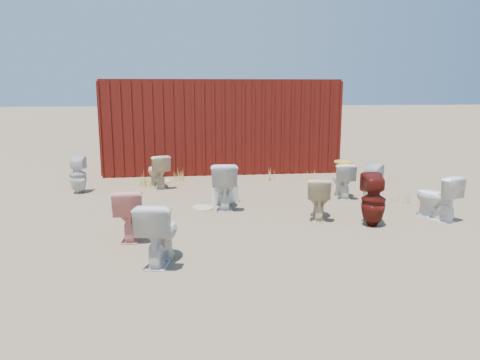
{
  "coord_description": "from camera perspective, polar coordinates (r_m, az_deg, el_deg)",
  "views": [
    {
      "loc": [
        -1.0,
        -7.64,
        2.19
      ],
      "look_at": [
        0.0,
        0.6,
        0.55
      ],
      "focal_mm": 35.0,
      "sensor_mm": 36.0,
      "label": 1
    }
  ],
  "objects": [
    {
      "name": "yellow_lid",
      "position": [
        9.63,
        12.48,
        2.16
      ],
      "size": [
        0.36,
        0.45,
        0.02
      ],
      "primitive_type": "ellipsoid",
      "color": "gold",
      "rests_on": "toilet_back_yellowlid"
    },
    {
      "name": "toilet_back_beige_right",
      "position": [
        8.07,
        9.56,
        -2.11
      ],
      "size": [
        0.57,
        0.78,
        0.72
      ],
      "primitive_type": "imported",
      "rotation": [
        0.0,
        0.0,
        2.87
      ],
      "color": "beige",
      "rests_on": "ground"
    },
    {
      "name": "toilet_front_pink",
      "position": [
        7.07,
        -13.22,
        -3.95
      ],
      "size": [
        0.44,
        0.76,
        0.77
      ],
      "primitive_type": "imported",
      "rotation": [
        0.0,
        0.0,
        3.13
      ],
      "color": "pink",
      "rests_on": "ground"
    },
    {
      "name": "toilet_back_yellowlid",
      "position": [
        9.7,
        12.39,
        0.01
      ],
      "size": [
        0.47,
        0.73,
        0.71
      ],
      "primitive_type": "imported",
      "rotation": [
        0.0,
        0.0,
        3.04
      ],
      "color": "white",
      "rests_on": "ground"
    },
    {
      "name": "toilet_front_c",
      "position": [
        8.62,
        -2.05,
        -0.62
      ],
      "size": [
        0.5,
        0.85,
        0.86
      ],
      "primitive_type": "imported",
      "rotation": [
        0.0,
        0.0,
        3.12
      ],
      "color": "silver",
      "rests_on": "ground"
    },
    {
      "name": "weed_clump_b",
      "position": [
        10.72,
        -1.32,
        0.11
      ],
      "size": [
        0.32,
        0.32,
        0.26
      ],
      "primitive_type": "cone",
      "color": "#AFAA46",
      "rests_on": "ground"
    },
    {
      "name": "weed_clump_c",
      "position": [
        10.96,
        8.85,
        0.28
      ],
      "size": [
        0.36,
        0.36,
        0.29
      ],
      "primitive_type": "cone",
      "color": "#AFAA46",
      "rests_on": "ground"
    },
    {
      "name": "toilet_back_a",
      "position": [
        10.41,
        -19.16,
        0.6
      ],
      "size": [
        0.36,
        0.37,
        0.78
      ],
      "primitive_type": "imported",
      "rotation": [
        0.0,
        0.0,
        3.17
      ],
      "color": "silver",
      "rests_on": "ground"
    },
    {
      "name": "loose_lid_near",
      "position": [
        11.24,
        -9.36,
        -0.14
      ],
      "size": [
        0.52,
        0.59,
        0.02
      ],
      "primitive_type": "ellipsoid",
      "rotation": [
        0.0,
        0.0,
        0.34
      ],
      "color": "tan",
      "rests_on": "ground"
    },
    {
      "name": "toilet_back_e",
      "position": [
        9.24,
        15.8,
        -0.48
      ],
      "size": [
        0.5,
        0.5,
        0.78
      ],
      "primitive_type": "imported",
      "rotation": [
        0.0,
        0.0,
        2.46
      ],
      "color": "silver",
      "rests_on": "ground"
    },
    {
      "name": "loose_lid_far",
      "position": [
        8.68,
        -4.57,
        -3.39
      ],
      "size": [
        0.5,
        0.56,
        0.02
      ],
      "primitive_type": "ellipsoid",
      "rotation": [
        0.0,
        0.0,
        0.36
      ],
      "color": "beige",
      "rests_on": "ground"
    },
    {
      "name": "toilet_back_beige_left",
      "position": [
        10.55,
        -10.03,
        1.08
      ],
      "size": [
        0.64,
        0.83,
        0.74
      ],
      "primitive_type": "imported",
      "rotation": [
        0.0,
        0.0,
        3.49
      ],
      "color": "beige",
      "rests_on": "ground"
    },
    {
      "name": "loose_tank",
      "position": [
        9.02,
        -1.8,
        -1.74
      ],
      "size": [
        0.53,
        0.43,
        0.35
      ],
      "primitive_type": "cube",
      "rotation": [
        0.0,
        0.0,
        0.55
      ],
      "color": "silver",
      "rests_on": "ground"
    },
    {
      "name": "weed_clump_d",
      "position": [
        11.25,
        -7.31,
        0.61
      ],
      "size": [
        0.3,
        0.3,
        0.29
      ],
      "primitive_type": "cone",
      "color": "#AFAA46",
      "rests_on": "ground"
    },
    {
      "name": "toilet_front_maroon",
      "position": [
        7.78,
        15.94,
        -2.37
      ],
      "size": [
        0.42,
        0.43,
        0.85
      ],
      "primitive_type": "imported",
      "rotation": [
        0.0,
        0.0,
        3.03
      ],
      "color": "#51120D",
      "rests_on": "ground"
    },
    {
      "name": "toilet_front_a",
      "position": [
        6.03,
        -9.86,
        -6.25
      ],
      "size": [
        0.59,
        0.86,
        0.81
      ],
      "primitive_type": "imported",
      "rotation": [
        0.0,
        0.0,
        2.95
      ],
      "color": "silver",
      "rests_on": "ground"
    },
    {
      "name": "toilet_front_e",
      "position": [
        8.55,
        22.84,
        -1.91
      ],
      "size": [
        0.69,
        0.86,
        0.77
      ],
      "primitive_type": "imported",
      "rotation": [
        0.0,
        0.0,
        3.54
      ],
      "color": "white",
      "rests_on": "ground"
    },
    {
      "name": "weed_clump_a",
      "position": [
        10.74,
        -11.81,
        0.07
      ],
      "size": [
        0.36,
        0.36,
        0.33
      ],
      "primitive_type": "cone",
      "color": "#AFAA46",
      "rests_on": "ground"
    },
    {
      "name": "shipping_container",
      "position": [
        12.92,
        -2.48,
        6.78
      ],
      "size": [
        6.0,
        2.4,
        2.4
      ],
      "primitive_type": "cube",
      "color": "#4F130D",
      "rests_on": "ground"
    },
    {
      "name": "weed_clump_f",
      "position": [
        9.53,
        18.94,
        -1.94
      ],
      "size": [
        0.28,
        0.28,
        0.25
      ],
      "primitive_type": "cone",
      "color": "#AFAA46",
      "rests_on": "ground"
    },
    {
      "name": "ground",
      "position": [
        8.01,
        0.52,
        -4.69
      ],
      "size": [
        100.0,
        100.0,
        0.0
      ],
      "primitive_type": "plane",
      "color": "brown",
      "rests_on": "ground"
    },
    {
      "name": "weed_clump_e",
      "position": [
        11.3,
        3.98,
        0.79
      ],
      "size": [
        0.34,
        0.34,
        0.31
      ],
      "primitive_type": "cone",
      "color": "#AFAA46",
      "rests_on": "ground"
    }
  ]
}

